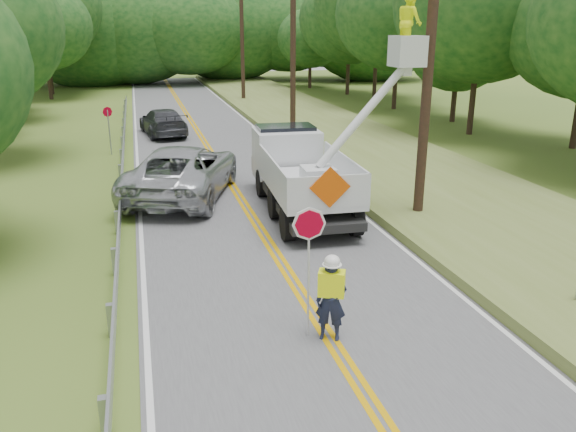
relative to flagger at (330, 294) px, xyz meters
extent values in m
cube|color=#505053|center=(0.00, 11.18, -0.95)|extent=(7.20, 96.00, 0.02)
cube|color=#DD9D01|center=(-0.10, 11.18, -0.94)|extent=(0.12, 96.00, 0.00)
cube|color=#DD9D01|center=(0.10, 11.18, -0.94)|extent=(0.12, 96.00, 0.00)
cube|color=silver|center=(-3.45, 11.18, -0.94)|extent=(0.12, 96.00, 0.00)
cube|color=silver|center=(3.45, 11.18, -0.94)|extent=(0.12, 96.00, 0.00)
cube|color=#989DA1|center=(-4.10, -1.82, -0.61)|extent=(0.12, 0.14, 0.70)
cube|color=#989DA1|center=(-4.10, 1.18, -0.61)|extent=(0.12, 0.14, 0.70)
cube|color=#989DA1|center=(-4.10, 4.18, -0.61)|extent=(0.12, 0.14, 0.70)
cube|color=#989DA1|center=(-4.10, 7.18, -0.61)|extent=(0.12, 0.14, 0.70)
cube|color=#989DA1|center=(-4.10, 10.18, -0.61)|extent=(0.12, 0.14, 0.70)
cube|color=#989DA1|center=(-4.10, 13.18, -0.61)|extent=(0.12, 0.14, 0.70)
cube|color=#989DA1|center=(-4.10, 16.18, -0.61)|extent=(0.12, 0.14, 0.70)
cube|color=#989DA1|center=(-4.10, 19.18, -0.61)|extent=(0.12, 0.14, 0.70)
cube|color=#989DA1|center=(-4.10, 22.18, -0.61)|extent=(0.12, 0.14, 0.70)
cube|color=#989DA1|center=(-4.10, 25.18, -0.61)|extent=(0.12, 0.14, 0.70)
cube|color=#989DA1|center=(-4.10, 28.18, -0.61)|extent=(0.12, 0.14, 0.70)
cube|color=#989DA1|center=(-4.10, 31.18, -0.61)|extent=(0.12, 0.14, 0.70)
cube|color=#989DA1|center=(-4.10, 34.18, -0.61)|extent=(0.12, 0.14, 0.70)
cube|color=#989DA1|center=(-4.00, 12.18, -0.36)|extent=(0.05, 48.00, 0.34)
cylinder|color=black|center=(5.00, 6.18, 4.04)|extent=(0.30, 0.30, 10.00)
cylinder|color=black|center=(5.00, 21.18, 4.04)|extent=(0.30, 0.30, 10.00)
cylinder|color=black|center=(5.00, 36.18, 4.04)|extent=(0.30, 0.30, 10.00)
cube|color=#5E6D2D|center=(7.10, 11.18, -0.81)|extent=(7.00, 96.00, 0.30)
cylinder|color=#332319|center=(-11.30, 30.11, 0.49)|extent=(0.32, 0.32, 2.90)
cylinder|color=#332319|center=(-12.19, 34.47, 0.34)|extent=(0.32, 0.32, 2.60)
cylinder|color=#332319|center=(-10.05, 41.94, 0.70)|extent=(0.32, 0.32, 3.32)
ellipsoid|color=#0F3E15|center=(-10.05, 41.94, 4.75)|extent=(7.74, 7.74, 6.81)
cylinder|color=#332319|center=(-10.41, 45.73, 1.16)|extent=(0.32, 0.32, 4.25)
ellipsoid|color=#0F3E15|center=(-10.41, 45.73, 6.36)|extent=(9.92, 9.92, 8.73)
cylinder|color=#332319|center=(14.65, 18.93, 1.04)|extent=(0.32, 0.32, 4.00)
ellipsoid|color=#0F3E15|center=(14.65, 18.93, 5.93)|extent=(9.33, 9.33, 8.21)
cylinder|color=#332319|center=(16.01, 23.15, 0.39)|extent=(0.32, 0.32, 2.70)
ellipsoid|color=#0F3E15|center=(16.01, 23.15, 3.68)|extent=(6.29, 6.29, 5.54)
cylinder|color=#332319|center=(14.86, 29.38, 0.94)|extent=(0.32, 0.32, 3.81)
ellipsoid|color=#0F3E15|center=(14.86, 29.38, 5.60)|extent=(8.89, 8.89, 7.82)
cylinder|color=#332319|center=(15.85, 35.39, 1.23)|extent=(0.32, 0.32, 4.38)
ellipsoid|color=#0F3E15|center=(15.85, 35.39, 6.59)|extent=(10.23, 10.23, 9.00)
cylinder|color=#332319|center=(14.82, 39.01, 0.88)|extent=(0.32, 0.32, 3.69)
ellipsoid|color=#0F3E15|center=(14.82, 39.01, 5.40)|extent=(8.61, 8.61, 7.58)
cylinder|color=#332319|center=(13.19, 45.07, 0.38)|extent=(0.32, 0.32, 2.69)
ellipsoid|color=#0F3E15|center=(13.19, 45.07, 3.68)|extent=(6.29, 6.29, 5.53)
ellipsoid|color=#0F3E15|center=(-12.14, 54.46, 4.54)|extent=(12.16, 9.12, 9.12)
ellipsoid|color=#0F3E15|center=(-7.32, 53.59, 4.54)|extent=(15.83, 11.87, 11.87)
ellipsoid|color=#0F3E15|center=(-2.98, 53.32, 4.54)|extent=(14.70, 11.02, 11.02)
ellipsoid|color=#0F3E15|center=(2.46, 51.58, 4.54)|extent=(12.16, 9.12, 9.12)
ellipsoid|color=#0F3E15|center=(7.06, 54.97, 4.54)|extent=(14.85, 11.14, 11.14)
ellipsoid|color=#0F3E15|center=(13.52, 54.16, 4.54)|extent=(12.36, 9.27, 9.27)
ellipsoid|color=#0F3E15|center=(17.44, 53.26, 4.54)|extent=(11.07, 8.30, 8.30)
ellipsoid|color=#0F3E15|center=(22.13, 51.25, 4.54)|extent=(15.38, 11.54, 11.54)
imported|color=#191E33|center=(0.01, -0.01, -0.14)|extent=(0.70, 0.60, 1.61)
cube|color=#DFF20D|center=(0.01, -0.01, 0.23)|extent=(0.58, 0.48, 0.49)
ellipsoid|color=white|center=(0.01, -0.01, 0.68)|extent=(0.30, 0.30, 0.24)
cylinder|color=#B7B7B7|center=(-0.37, 0.23, 0.19)|extent=(0.04, 0.04, 2.26)
cylinder|color=#A8001B|center=(-0.37, 0.23, 1.37)|extent=(0.65, 0.06, 0.65)
cylinder|color=black|center=(0.56, 5.37, -0.46)|extent=(0.35, 0.98, 0.96)
cylinder|color=black|center=(2.56, 5.27, -0.46)|extent=(0.35, 0.98, 0.96)
cylinder|color=black|center=(0.67, 7.37, -0.46)|extent=(0.35, 0.98, 0.96)
cylinder|color=black|center=(2.66, 7.27, -0.46)|extent=(0.35, 0.98, 0.96)
cylinder|color=black|center=(0.80, 9.87, -0.46)|extent=(0.35, 0.98, 0.96)
cylinder|color=black|center=(2.79, 9.77, -0.46)|extent=(0.35, 0.98, 0.96)
cube|color=black|center=(1.68, 7.62, -0.39)|extent=(2.43, 6.51, 0.25)
cube|color=silver|center=(1.64, 6.92, 0.11)|extent=(2.54, 4.72, 0.22)
cube|color=silver|center=(0.51, 6.98, 0.61)|extent=(0.30, 4.60, 0.90)
cube|color=silver|center=(2.77, 6.86, 0.61)|extent=(0.30, 4.60, 0.90)
cube|color=silver|center=(1.53, 4.64, 0.61)|extent=(2.30, 0.18, 0.90)
cube|color=silver|center=(1.82, 10.32, 0.41)|extent=(2.35, 2.02, 1.80)
cube|color=black|center=(1.83, 10.52, 1.06)|extent=(2.07, 1.40, 0.75)
cube|color=silver|center=(1.59, 5.82, 0.61)|extent=(0.95, 0.95, 0.80)
cube|color=silver|center=(4.30, 6.18, 4.14)|extent=(0.85, 0.85, 0.85)
imported|color=#DFF20D|center=(4.30, 6.18, 4.94)|extent=(0.62, 0.80, 1.65)
cube|color=#D64C05|center=(1.52, 4.57, 0.76)|extent=(1.13, 0.10, 1.13)
imported|color=#B3B6BB|center=(-1.89, 10.62, -0.03)|extent=(5.03, 7.16, 1.82)
imported|color=#383A40|center=(-1.95, 22.99, -0.22)|extent=(2.69, 5.21, 1.44)
cylinder|color=#989DA1|center=(-4.61, 18.49, 0.09)|extent=(0.06, 0.06, 2.11)
cylinder|color=#A8001B|center=(-4.61, 18.49, 1.05)|extent=(0.42, 0.27, 0.48)
cylinder|color=#989DA1|center=(5.39, -0.26, -0.68)|extent=(0.02, 0.02, 0.57)
camera|label=1|loc=(-3.27, -9.26, 4.84)|focal=35.62mm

